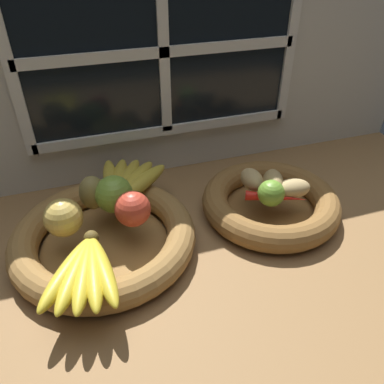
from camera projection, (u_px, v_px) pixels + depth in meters
The scene contains 15 objects.
ground_plane at pixel (203, 241), 81.24cm from camera, with size 140.00×90.00×3.00cm, color olive.
back_wall at pixel (162, 63), 87.31cm from camera, with size 140.00×4.60×55.00cm.
fruit_bowl_left at pixel (104, 237), 75.86cm from camera, with size 36.87×36.87×5.77cm.
fruit_bowl_right at pixel (270, 203), 85.35cm from camera, with size 30.85×30.85×5.77cm.
apple_green_back at pixel (114, 194), 76.17cm from camera, with size 7.70×7.70×7.70cm, color #7AA338.
apple_golden_left at pixel (63, 218), 70.39cm from camera, with size 7.32×7.32×7.32cm, color #DBB756.
apple_red_right at pixel (133, 209), 72.75cm from camera, with size 7.04×7.04×7.04cm, color #CC422D.
pear_brown at pixel (92, 193), 76.87cm from camera, with size 5.50×5.24×7.39cm, color olive.
banana_bunch_front at pixel (85, 271), 62.39cm from camera, with size 13.97×18.61×3.07cm.
banana_bunch_back at pixel (126, 182), 83.62cm from camera, with size 16.32×19.36×3.36cm.
potato_large at pixel (273, 183), 82.20cm from camera, with size 8.18×4.46×4.79cm, color tan.
potato_oblong at pixel (252, 179), 83.60cm from camera, with size 7.01×4.47×4.34cm, color tan.
potato_small at pixel (294, 189), 80.72cm from camera, with size 7.76×4.75×4.04cm, color tan.
lime_near at pixel (271, 193), 78.22cm from camera, with size 5.64×5.64×5.64cm, color #6B9E33.
chili_pepper at pixel (276, 198), 79.89cm from camera, with size 2.19×2.19×12.80cm, color red.
Camera 1 is at (-21.03, -56.48, 54.03)cm, focal length 35.33 mm.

